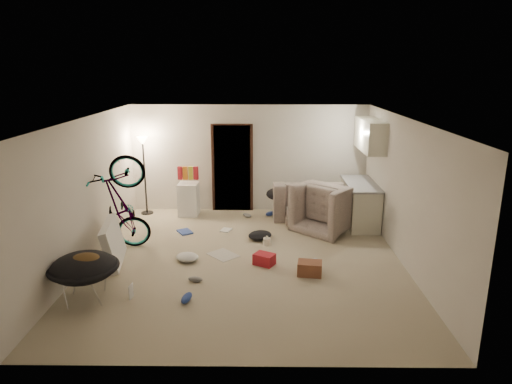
{
  "coord_description": "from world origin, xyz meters",
  "views": [
    {
      "loc": [
        0.27,
        -7.52,
        3.33
      ],
      "look_at": [
        0.18,
        0.6,
        1.1
      ],
      "focal_mm": 32.0,
      "sensor_mm": 36.0,
      "label": 1
    }
  ],
  "objects_px": {
    "mini_fridge": "(189,199)",
    "juicer": "(267,241)",
    "saucer_chair": "(84,273)",
    "kitchen_counter": "(360,204)",
    "bicycle": "(123,225)",
    "drink_case_a": "(310,268)",
    "sofa": "(320,204)",
    "tv_box": "(113,243)",
    "floor_lamp": "(144,159)",
    "drink_case_b": "(264,259)",
    "armchair": "(331,212)"
  },
  "relations": [
    {
      "from": "floor_lamp",
      "to": "mini_fridge",
      "type": "bearing_deg",
      "value": -5.68
    },
    {
      "from": "bicycle",
      "to": "tv_box",
      "type": "bearing_deg",
      "value": 173.8
    },
    {
      "from": "bicycle",
      "to": "drink_case_a",
      "type": "relative_size",
      "value": 4.72
    },
    {
      "from": "floor_lamp",
      "to": "armchair",
      "type": "distance_m",
      "value": 4.36
    },
    {
      "from": "floor_lamp",
      "to": "kitchen_counter",
      "type": "bearing_deg",
      "value": -7.66
    },
    {
      "from": "bicycle",
      "to": "tv_box",
      "type": "relative_size",
      "value": 1.67
    },
    {
      "from": "tv_box",
      "to": "floor_lamp",
      "type": "bearing_deg",
      "value": 82.7
    },
    {
      "from": "bicycle",
      "to": "kitchen_counter",
      "type": "bearing_deg",
      "value": -78.37
    },
    {
      "from": "saucer_chair",
      "to": "drink_case_a",
      "type": "distance_m",
      "value": 3.51
    },
    {
      "from": "mini_fridge",
      "to": "drink_case_a",
      "type": "bearing_deg",
      "value": -48.93
    },
    {
      "from": "armchair",
      "to": "tv_box",
      "type": "relative_size",
      "value": 1.01
    },
    {
      "from": "mini_fridge",
      "to": "saucer_chair",
      "type": "height_order",
      "value": "mini_fridge"
    },
    {
      "from": "floor_lamp",
      "to": "drink_case_a",
      "type": "bearing_deg",
      "value": -42.85
    },
    {
      "from": "bicycle",
      "to": "drink_case_b",
      "type": "bearing_deg",
      "value": -110.35
    },
    {
      "from": "bicycle",
      "to": "mini_fridge",
      "type": "bearing_deg",
      "value": -29.82
    },
    {
      "from": "bicycle",
      "to": "drink_case_a",
      "type": "height_order",
      "value": "bicycle"
    },
    {
      "from": "bicycle",
      "to": "juicer",
      "type": "xyz_separation_m",
      "value": [
        2.69,
        0.23,
        -0.41
      ]
    },
    {
      "from": "mini_fridge",
      "to": "saucer_chair",
      "type": "bearing_deg",
      "value": -99.99
    },
    {
      "from": "saucer_chair",
      "to": "drink_case_b",
      "type": "distance_m",
      "value": 2.95
    },
    {
      "from": "saucer_chair",
      "to": "armchair",
      "type": "bearing_deg",
      "value": 37.93
    },
    {
      "from": "mini_fridge",
      "to": "saucer_chair",
      "type": "relative_size",
      "value": 0.75
    },
    {
      "from": "kitchen_counter",
      "to": "drink_case_b",
      "type": "relative_size",
      "value": 4.41
    },
    {
      "from": "armchair",
      "to": "tv_box",
      "type": "bearing_deg",
      "value": 66.52
    },
    {
      "from": "kitchen_counter",
      "to": "saucer_chair",
      "type": "bearing_deg",
      "value": -143.76
    },
    {
      "from": "armchair",
      "to": "juicer",
      "type": "height_order",
      "value": "armchair"
    },
    {
      "from": "kitchen_counter",
      "to": "juicer",
      "type": "relative_size",
      "value": 7.36
    },
    {
      "from": "sofa",
      "to": "bicycle",
      "type": "height_order",
      "value": "bicycle"
    },
    {
      "from": "tv_box",
      "to": "armchair",
      "type": "bearing_deg",
      "value": 14.86
    },
    {
      "from": "drink_case_b",
      "to": "tv_box",
      "type": "bearing_deg",
      "value": -151.66
    },
    {
      "from": "tv_box",
      "to": "drink_case_b",
      "type": "height_order",
      "value": "tv_box"
    },
    {
      "from": "drink_case_a",
      "to": "tv_box",
      "type": "bearing_deg",
      "value": -178.92
    },
    {
      "from": "mini_fridge",
      "to": "juicer",
      "type": "bearing_deg",
      "value": -43.15
    },
    {
      "from": "kitchen_counter",
      "to": "drink_case_b",
      "type": "height_order",
      "value": "kitchen_counter"
    },
    {
      "from": "mini_fridge",
      "to": "tv_box",
      "type": "height_order",
      "value": "mini_fridge"
    },
    {
      "from": "saucer_chair",
      "to": "drink_case_a",
      "type": "xyz_separation_m",
      "value": [
        3.38,
        0.88,
        -0.31
      ]
    },
    {
      "from": "armchair",
      "to": "mini_fridge",
      "type": "bearing_deg",
      "value": 27.03
    },
    {
      "from": "floor_lamp",
      "to": "sofa",
      "type": "bearing_deg",
      "value": -2.85
    },
    {
      "from": "kitchen_counter",
      "to": "mini_fridge",
      "type": "xyz_separation_m",
      "value": [
        -3.82,
        0.55,
        -0.06
      ]
    },
    {
      "from": "bicycle",
      "to": "armchair",
      "type": "bearing_deg",
      "value": -79.54
    },
    {
      "from": "sofa",
      "to": "drink_case_b",
      "type": "xyz_separation_m",
      "value": [
        -1.29,
        -2.64,
        -0.22
      ]
    },
    {
      "from": "kitchen_counter",
      "to": "drink_case_b",
      "type": "bearing_deg",
      "value": -133.77
    },
    {
      "from": "drink_case_b",
      "to": "juicer",
      "type": "relative_size",
      "value": 1.67
    },
    {
      "from": "juicer",
      "to": "sofa",
      "type": "bearing_deg",
      "value": 54.74
    },
    {
      "from": "sofa",
      "to": "tv_box",
      "type": "xyz_separation_m",
      "value": [
        -3.92,
        -2.58,
        0.05
      ]
    },
    {
      "from": "armchair",
      "to": "bicycle",
      "type": "xyz_separation_m",
      "value": [
        -4.05,
        -1.21,
        0.12
      ]
    },
    {
      "from": "mini_fridge",
      "to": "saucer_chair",
      "type": "distance_m",
      "value": 4.12
    },
    {
      "from": "sofa",
      "to": "tv_box",
      "type": "height_order",
      "value": "tv_box"
    },
    {
      "from": "mini_fridge",
      "to": "juicer",
      "type": "distance_m",
      "value": 2.58
    },
    {
      "from": "mini_fridge",
      "to": "tv_box",
      "type": "xyz_separation_m",
      "value": [
        -0.91,
        -2.68,
        -0.01
      ]
    },
    {
      "from": "armchair",
      "to": "drink_case_a",
      "type": "bearing_deg",
      "value": 115.94
    }
  ]
}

